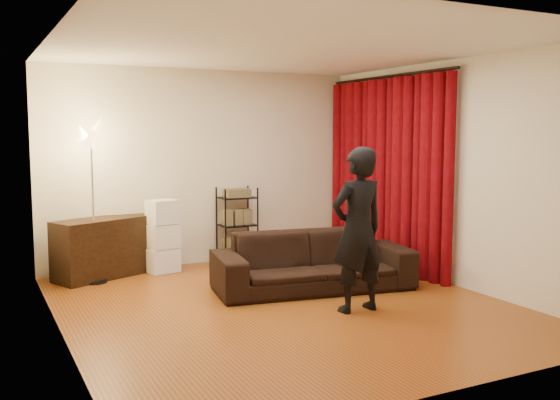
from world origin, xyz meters
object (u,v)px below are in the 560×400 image
person (358,230)px  storage_boxes (162,236)px  sofa (313,261)px  floor_lamp (93,204)px  wire_shelf (237,225)px  media_cabinet (105,247)px

person → storage_boxes: bearing=-67.3°
sofa → floor_lamp: (-2.23, 1.49, 0.63)m
sofa → person: size_ratio=1.36×
wire_shelf → media_cabinet: bearing=-159.2°
floor_lamp → sofa: bearing=-33.8°
person → floor_lamp: 3.30m
media_cabinet → floor_lamp: bearing=-147.4°
storage_boxes → floor_lamp: floor_lamp is taller
person → floor_lamp: (-2.19, 2.46, 0.12)m
wire_shelf → floor_lamp: floor_lamp is taller
sofa → wire_shelf: wire_shelf is taller
media_cabinet → sofa: bearing=-64.4°
storage_boxes → floor_lamp: bearing=-168.1°
sofa → wire_shelf: 1.83m
person → storage_boxes: 2.97m
wire_shelf → storage_boxes: bearing=-154.1°
storage_boxes → floor_lamp: (-0.91, -0.19, 0.49)m
media_cabinet → wire_shelf: bearing=-22.1°
person → floor_lamp: size_ratio=0.88×
person → media_cabinet: 3.43m
wire_shelf → floor_lamp: bearing=-151.7°
sofa → person: person is taller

